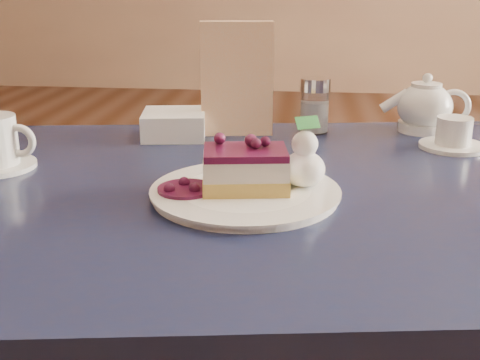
# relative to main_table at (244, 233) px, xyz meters

# --- Properties ---
(main_table) EXTENTS (1.35, 1.00, 0.78)m
(main_table) POSITION_rel_main_table_xyz_m (0.00, 0.00, 0.00)
(main_table) COLOR #141B3D
(main_table) RESTS_ON ground
(dessert_plate) EXTENTS (0.27, 0.27, 0.01)m
(dessert_plate) POSITION_rel_main_table_xyz_m (0.01, -0.05, 0.09)
(dessert_plate) COLOR white
(dessert_plate) RESTS_ON main_table
(cheesecake_slice) EXTENTS (0.14, 0.11, 0.06)m
(cheesecake_slice) POSITION_rel_main_table_xyz_m (0.01, -0.05, 0.12)
(cheesecake_slice) COLOR #DFBC54
(cheesecake_slice) RESTS_ON dessert_plate
(whipped_cream) EXTENTS (0.06, 0.06, 0.06)m
(whipped_cream) POSITION_rel_main_table_xyz_m (0.09, -0.03, 0.12)
(whipped_cream) COLOR white
(whipped_cream) RESTS_ON dessert_plate
(berry_sauce) EXTENTS (0.08, 0.08, 0.01)m
(berry_sauce) POSITION_rel_main_table_xyz_m (-0.08, -0.07, 0.10)
(berry_sauce) COLOR #37031F
(berry_sauce) RESTS_ON dessert_plate
(tea_set) EXTENTS (0.20, 0.25, 0.11)m
(tea_set) POSITION_rel_main_table_xyz_m (0.35, 0.36, 0.13)
(tea_set) COLOR white
(tea_set) RESTS_ON main_table
(menu_card) EXTENTS (0.15, 0.05, 0.23)m
(menu_card) POSITION_rel_main_table_xyz_m (-0.05, 0.32, 0.20)
(menu_card) COLOR beige
(menu_card) RESTS_ON main_table
(sugar_shaker) EXTENTS (0.06, 0.06, 0.11)m
(sugar_shaker) POSITION_rel_main_table_xyz_m (0.11, 0.35, 0.14)
(sugar_shaker) COLOR white
(sugar_shaker) RESTS_ON main_table
(napkin_stack) EXTENTS (0.14, 0.14, 0.05)m
(napkin_stack) POSITION_rel_main_table_xyz_m (-0.17, 0.28, 0.11)
(napkin_stack) COLOR white
(napkin_stack) RESTS_ON main_table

